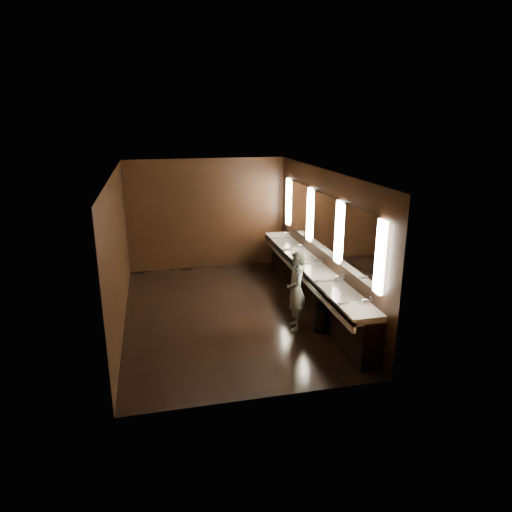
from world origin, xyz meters
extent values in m
plane|color=black|center=(0.00, 0.00, 0.00)|extent=(6.00, 6.00, 0.00)
cube|color=#2D2D2B|center=(0.00, 0.00, 2.80)|extent=(4.00, 6.00, 0.02)
cube|color=black|center=(0.00, 3.00, 1.40)|extent=(4.00, 0.02, 2.80)
cube|color=black|center=(0.00, -3.00, 1.40)|extent=(4.00, 0.02, 2.80)
cube|color=black|center=(-2.00, 0.00, 1.40)|extent=(0.02, 6.00, 2.80)
cube|color=black|center=(2.00, 0.00, 1.40)|extent=(0.02, 6.00, 2.80)
cube|color=black|center=(1.82, 0.00, 0.40)|extent=(0.36, 5.40, 0.81)
cube|color=silver|center=(1.73, 0.00, 0.85)|extent=(0.55, 5.40, 0.12)
cube|color=silver|center=(1.48, 0.00, 0.77)|extent=(0.06, 5.40, 0.18)
cylinder|color=silver|center=(1.91, -2.20, 0.99)|extent=(0.18, 0.04, 0.04)
cylinder|color=silver|center=(1.91, -1.10, 0.99)|extent=(0.18, 0.04, 0.04)
cylinder|color=silver|center=(1.91, 0.00, 0.99)|extent=(0.18, 0.04, 0.04)
cylinder|color=silver|center=(1.91, 1.10, 0.99)|extent=(0.18, 0.04, 0.04)
cylinder|color=silver|center=(1.91, 2.20, 0.99)|extent=(0.18, 0.04, 0.04)
cube|color=#FFEFCF|center=(1.97, -2.40, 1.75)|extent=(0.06, 0.22, 1.15)
cube|color=white|center=(1.99, -1.60, 1.75)|extent=(0.03, 1.32, 1.15)
cube|color=#FFEFCF|center=(1.97, -0.80, 1.75)|extent=(0.06, 0.23, 1.15)
cube|color=white|center=(1.99, 0.00, 1.75)|extent=(0.03, 1.32, 1.15)
cube|color=#FFEFCF|center=(1.97, 0.80, 1.75)|extent=(0.06, 0.23, 1.15)
cube|color=white|center=(1.99, 1.60, 1.75)|extent=(0.03, 1.32, 1.15)
cube|color=#FFEFCF|center=(1.97, 2.40, 1.75)|extent=(0.06, 0.22, 1.15)
imported|color=#7BB2B8|center=(1.12, -0.99, 0.74)|extent=(0.46, 0.60, 1.49)
cylinder|color=black|center=(1.58, -1.20, 0.25)|extent=(0.42, 0.42, 0.50)
camera|label=1|loc=(-1.32, -8.37, 3.79)|focal=32.00mm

